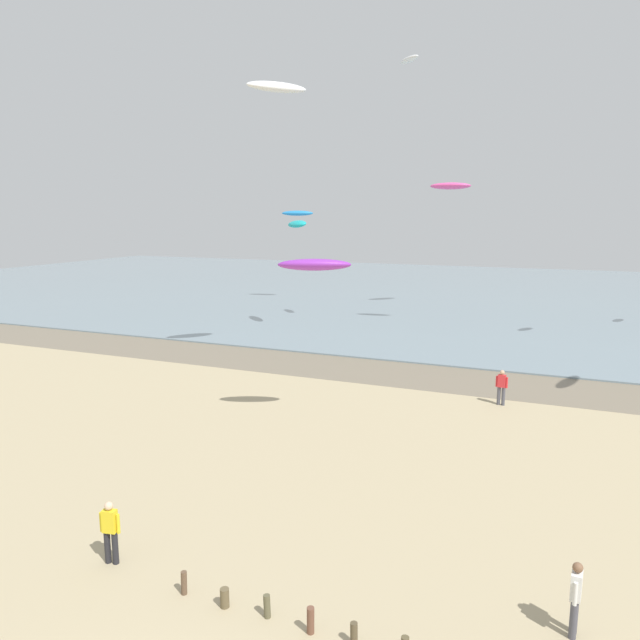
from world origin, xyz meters
name	(u,v)px	position (x,y,z in m)	size (l,w,h in m)	color
wet_sand_strip	(440,378)	(0.00, 26.28, 0.00)	(120.00, 5.40, 0.01)	#7A6D59
sea	(508,294)	(0.00, 63.98, 0.05)	(160.00, 70.00, 0.10)	gray
person_nearest_camera	(110,530)	(-4.28, 5.13, 0.92)	(0.56, 0.28, 1.71)	#232328
person_left_flank	(502,386)	(3.63, 22.70, 0.92)	(0.57, 0.26, 1.71)	#4C4C56
person_far_down_beach	(575,597)	(6.83, 6.79, 0.92)	(0.25, 0.57, 1.71)	#4C4C56
kite_aloft_0	(449,186)	(-4.48, 50.62, 11.51)	(3.21, 1.03, 0.51)	purple
kite_aloft_2	(451,186)	(-2.51, 40.74, 11.06)	(3.04, 0.97, 0.49)	#E54C99
kite_aloft_5	(277,87)	(-9.11, 24.77, 15.77)	(3.48, 1.11, 0.56)	white
kite_aloft_6	(409,60)	(-4.85, 36.59, 19.40)	(2.23, 0.71, 0.36)	white
kite_aloft_7	(297,224)	(-13.07, 35.86, 8.22)	(3.00, 0.96, 0.48)	#19B2B7
kite_aloft_10	(297,213)	(-19.44, 49.80, 9.05)	(3.20, 1.02, 0.51)	#2384D1
kite_aloft_11	(314,265)	(-3.31, 16.35, 6.96)	(2.99, 0.96, 0.48)	purple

